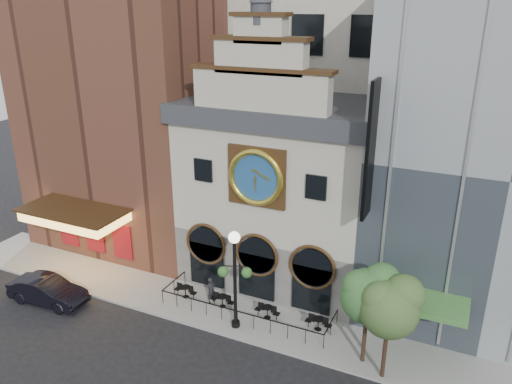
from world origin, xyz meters
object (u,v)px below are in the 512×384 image
object	(u,v)px
tree_left	(370,292)
pedestrian	(211,290)
car_left	(48,291)
bistro_1	(222,300)
tree_right	(391,305)
bistro_0	(185,291)
lamppost	(235,270)
bistro_2	(267,311)
bistro_3	(318,323)

from	to	relation	value
tree_left	pedestrian	bearing A→B (deg)	172.00
car_left	tree_left	world-z (taller)	tree_left
car_left	pedestrian	distance (m)	10.44
bistro_1	car_left	size ratio (longest dim) A/B	0.30
pedestrian	tree_right	distance (m)	11.97
bistro_0	tree_right	distance (m)	13.76
pedestrian	lamppost	bearing A→B (deg)	-105.52
bistro_1	tree_right	xyz separation A→B (m)	(10.40, -2.00, 3.77)
bistro_2	tree_right	xyz separation A→B (m)	(7.39, -2.10, 3.77)
bistro_0	car_left	xyz separation A→B (m)	(-7.73, -4.01, 0.25)
bistro_1	car_left	world-z (taller)	car_left
pedestrian	tree_right	size ratio (longest dim) A/B	0.30
lamppost	tree_left	xyz separation A→B (m)	(7.55, 0.19, 0.42)
tree_right	bistro_2	bearing A→B (deg)	164.14
bistro_0	bistro_2	size ratio (longest dim) A/B	1.00
bistro_0	bistro_2	world-z (taller)	same
bistro_1	tree_right	distance (m)	11.24
bistro_0	tree_left	bearing A→B (deg)	-5.84
pedestrian	bistro_3	bearing A→B (deg)	-72.27
tree_right	tree_left	bearing A→B (deg)	148.12
bistro_3	tree_left	xyz separation A→B (m)	(3.03, -1.53, 3.75)
bistro_1	lamppost	bearing A→B (deg)	-41.13
bistro_0	lamppost	distance (m)	5.66
tree_right	lamppost	bearing A→B (deg)	176.40
bistro_2	lamppost	world-z (taller)	lamppost
pedestrian	lamppost	xyz separation A→B (m)	(2.54, -1.61, 2.93)
car_left	lamppost	world-z (taller)	lamppost
car_left	tree_left	bearing A→B (deg)	-85.43
bistro_2	bistro_0	bearing A→B (deg)	-178.59
bistro_0	pedestrian	size ratio (longest dim) A/B	0.92
bistro_0	lamppost	world-z (taller)	lamppost
bistro_2	tree_right	world-z (taller)	tree_right
bistro_1	bistro_3	size ratio (longest dim) A/B	1.00
bistro_2	pedestrian	world-z (taller)	pedestrian
bistro_3	tree_right	bearing A→B (deg)	-28.20
bistro_2	car_left	bearing A→B (deg)	-162.85
bistro_1	bistro_3	bearing A→B (deg)	2.44
pedestrian	tree_right	bearing A→B (deg)	-83.98
bistro_1	tree_left	world-z (taller)	tree_left
pedestrian	lamppost	distance (m)	4.20
bistro_2	pedestrian	xyz separation A→B (m)	(-3.89, 0.06, 0.40)
bistro_2	bistro_3	size ratio (longest dim) A/B	1.00
bistro_2	tree_left	distance (m)	7.36
bistro_2	lamppost	size ratio (longest dim) A/B	0.26
car_left	tree_right	bearing A→B (deg)	-87.90
car_left	tree_left	size ratio (longest dim) A/B	0.91
car_left	bistro_1	bearing A→B (deg)	-72.27
bistro_3	bistro_1	bearing A→B (deg)	-177.56
tree_right	bistro_0	bearing A→B (deg)	171.49
pedestrian	car_left	bearing A→B (deg)	130.65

